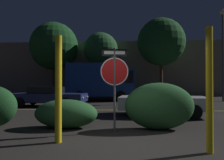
{
  "coord_description": "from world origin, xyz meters",
  "views": [
    {
      "loc": [
        -0.0,
        -5.12,
        1.48
      ],
      "look_at": [
        -0.57,
        3.1,
        1.59
      ],
      "focal_mm": 35.0,
      "sensor_mm": 36.0,
      "label": 1
    }
  ],
  "objects_px": {
    "hedge_bush_2": "(159,106)",
    "tree_2": "(101,50)",
    "hedge_bush_1": "(66,114)",
    "passing_car_1": "(48,96)",
    "stop_sign": "(115,73)",
    "delivery_truck": "(101,81)",
    "tree_1": "(54,46)",
    "yellow_pole_right": "(210,90)",
    "tree_0": "(161,42)",
    "passing_car_2": "(162,101)",
    "street_lamp": "(223,44)",
    "yellow_pole_left": "(59,89)"
  },
  "relations": [
    {
      "from": "stop_sign",
      "to": "hedge_bush_2",
      "type": "relative_size",
      "value": 1.16
    },
    {
      "from": "passing_car_1",
      "to": "stop_sign",
      "type": "bearing_deg",
      "value": 36.52
    },
    {
      "from": "passing_car_1",
      "to": "tree_1",
      "type": "distance_m",
      "value": 11.17
    },
    {
      "from": "yellow_pole_left",
      "to": "delivery_truck",
      "type": "distance_m",
      "value": 12.86
    },
    {
      "from": "passing_car_1",
      "to": "delivery_truck",
      "type": "bearing_deg",
      "value": 151.66
    },
    {
      "from": "hedge_bush_2",
      "to": "tree_2",
      "type": "height_order",
      "value": "tree_2"
    },
    {
      "from": "tree_1",
      "to": "passing_car_1",
      "type": "bearing_deg",
      "value": -73.12
    },
    {
      "from": "hedge_bush_1",
      "to": "tree_0",
      "type": "distance_m",
      "value": 16.63
    },
    {
      "from": "hedge_bush_2",
      "to": "tree_1",
      "type": "bearing_deg",
      "value": 118.94
    },
    {
      "from": "passing_car_2",
      "to": "tree_1",
      "type": "distance_m",
      "value": 16.88
    },
    {
      "from": "hedge_bush_1",
      "to": "passing_car_2",
      "type": "height_order",
      "value": "passing_car_2"
    },
    {
      "from": "yellow_pole_left",
      "to": "delivery_truck",
      "type": "bearing_deg",
      "value": 91.99
    },
    {
      "from": "stop_sign",
      "to": "hedge_bush_1",
      "type": "relative_size",
      "value": 1.22
    },
    {
      "from": "yellow_pole_left",
      "to": "yellow_pole_right",
      "type": "xyz_separation_m",
      "value": [
        3.44,
        -0.59,
        0.0
      ]
    },
    {
      "from": "hedge_bush_1",
      "to": "delivery_truck",
      "type": "xyz_separation_m",
      "value": [
        -0.15,
        11.12,
        1.2
      ]
    },
    {
      "from": "passing_car_1",
      "to": "tree_0",
      "type": "distance_m",
      "value": 12.84
    },
    {
      "from": "passing_car_1",
      "to": "tree_0",
      "type": "height_order",
      "value": "tree_0"
    },
    {
      "from": "yellow_pole_left",
      "to": "tree_2",
      "type": "height_order",
      "value": "tree_2"
    },
    {
      "from": "tree_1",
      "to": "tree_2",
      "type": "xyz_separation_m",
      "value": [
        5.05,
        0.41,
        -0.36
      ]
    },
    {
      "from": "stop_sign",
      "to": "yellow_pole_right",
      "type": "bearing_deg",
      "value": -49.78
    },
    {
      "from": "street_lamp",
      "to": "tree_1",
      "type": "height_order",
      "value": "tree_1"
    },
    {
      "from": "yellow_pole_right",
      "to": "tree_1",
      "type": "distance_m",
      "value": 21.2
    },
    {
      "from": "delivery_truck",
      "to": "stop_sign",
      "type": "bearing_deg",
      "value": 4.88
    },
    {
      "from": "hedge_bush_2",
      "to": "hedge_bush_1",
      "type": "bearing_deg",
      "value": 179.55
    },
    {
      "from": "hedge_bush_1",
      "to": "tree_1",
      "type": "relative_size",
      "value": 0.26
    },
    {
      "from": "street_lamp",
      "to": "tree_1",
      "type": "xyz_separation_m",
      "value": [
        -15.62,
        5.08,
        0.8
      ]
    },
    {
      "from": "yellow_pole_right",
      "to": "hedge_bush_2",
      "type": "relative_size",
      "value": 1.22
    },
    {
      "from": "yellow_pole_left",
      "to": "tree_0",
      "type": "relative_size",
      "value": 0.34
    },
    {
      "from": "passing_car_2",
      "to": "tree_1",
      "type": "xyz_separation_m",
      "value": [
        -9.49,
        13.1,
        4.8
      ]
    },
    {
      "from": "yellow_pole_right",
      "to": "hedge_bush_1",
      "type": "bearing_deg",
      "value": 148.19
    },
    {
      "from": "yellow_pole_left",
      "to": "stop_sign",
      "type": "bearing_deg",
      "value": 43.18
    },
    {
      "from": "hedge_bush_2",
      "to": "delivery_truck",
      "type": "bearing_deg",
      "value": 105.85
    },
    {
      "from": "yellow_pole_left",
      "to": "tree_1",
      "type": "xyz_separation_m",
      "value": [
        -6.2,
        17.84,
        4.13
      ]
    },
    {
      "from": "passing_car_1",
      "to": "tree_1",
      "type": "bearing_deg",
      "value": -160.14
    },
    {
      "from": "passing_car_1",
      "to": "passing_car_2",
      "type": "height_order",
      "value": "passing_car_2"
    },
    {
      "from": "hedge_bush_1",
      "to": "tree_2",
      "type": "distance_m",
      "value": 17.18
    },
    {
      "from": "passing_car_1",
      "to": "tree_2",
      "type": "height_order",
      "value": "tree_2"
    },
    {
      "from": "hedge_bush_1",
      "to": "tree_1",
      "type": "bearing_deg",
      "value": 110.12
    },
    {
      "from": "tree_0",
      "to": "passing_car_1",
      "type": "bearing_deg",
      "value": -134.85
    },
    {
      "from": "tree_0",
      "to": "tree_2",
      "type": "height_order",
      "value": "tree_0"
    },
    {
      "from": "hedge_bush_2",
      "to": "delivery_truck",
      "type": "distance_m",
      "value": 11.63
    },
    {
      "from": "street_lamp",
      "to": "hedge_bush_1",
      "type": "bearing_deg",
      "value": -131.36
    },
    {
      "from": "delivery_truck",
      "to": "tree_0",
      "type": "distance_m",
      "value": 7.74
    },
    {
      "from": "yellow_pole_left",
      "to": "passing_car_2",
      "type": "distance_m",
      "value": 5.8
    },
    {
      "from": "passing_car_2",
      "to": "tree_1",
      "type": "bearing_deg",
      "value": -138.98
    },
    {
      "from": "passing_car_1",
      "to": "street_lamp",
      "type": "xyz_separation_m",
      "value": [
        12.69,
        4.56,
        4.01
      ]
    },
    {
      "from": "hedge_bush_1",
      "to": "yellow_pole_right",
      "type": "bearing_deg",
      "value": -31.81
    },
    {
      "from": "yellow_pole_right",
      "to": "hedge_bush_1",
      "type": "relative_size",
      "value": 1.28
    },
    {
      "from": "hedge_bush_1",
      "to": "tree_2",
      "type": "relative_size",
      "value": 0.3
    },
    {
      "from": "yellow_pole_right",
      "to": "street_lamp",
      "type": "xyz_separation_m",
      "value": [
        5.98,
        13.35,
        3.32
      ]
    }
  ]
}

